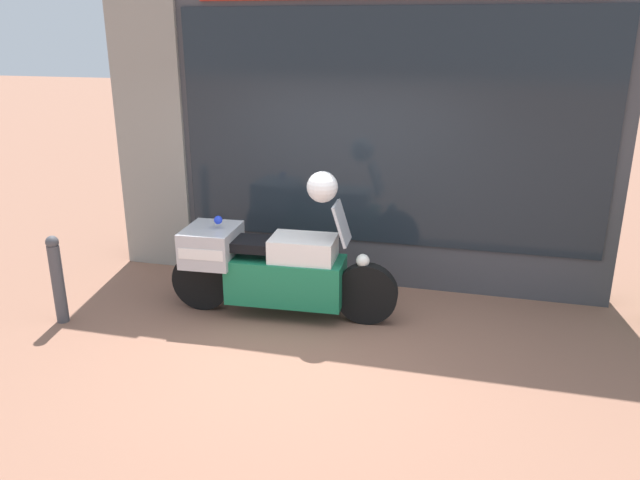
% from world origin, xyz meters
% --- Properties ---
extents(ground_plane, '(60.00, 60.00, 0.00)m').
position_xyz_m(ground_plane, '(0.00, 0.00, 0.00)').
color(ground_plane, '#8E604C').
extents(shop_building, '(5.91, 0.55, 3.61)m').
position_xyz_m(shop_building, '(-0.41, 2.00, 1.81)').
color(shop_building, '#424247').
rests_on(shop_building, ground).
extents(window_display, '(4.56, 0.30, 2.03)m').
position_xyz_m(window_display, '(0.38, 2.03, 0.48)').
color(window_display, slate).
rests_on(window_display, ground).
extents(paramedic_motorcycle, '(2.46, 0.67, 1.28)m').
position_xyz_m(paramedic_motorcycle, '(-0.62, 0.71, 0.54)').
color(paramedic_motorcycle, black).
rests_on(paramedic_motorcycle, ground).
extents(white_helmet, '(0.31, 0.31, 0.31)m').
position_xyz_m(white_helmet, '(-0.05, 0.74, 1.44)').
color(white_helmet, white).
rests_on(white_helmet, paramedic_motorcycle).
extents(street_bollard, '(0.13, 0.13, 0.95)m').
position_xyz_m(street_bollard, '(-2.68, -0.03, 0.49)').
color(street_bollard, '#47474C').
rests_on(street_bollard, ground).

